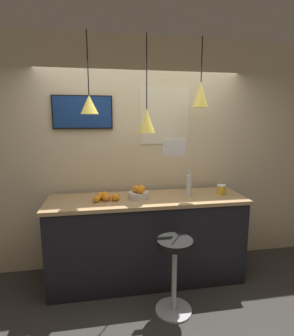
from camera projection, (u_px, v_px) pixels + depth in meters
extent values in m
plane|color=#33302D|center=(157.00, 314.00, 2.61)|extent=(14.00, 14.00, 0.00)
cube|color=beige|center=(141.00, 156.00, 3.38)|extent=(8.00, 0.06, 2.90)
cube|color=black|center=(147.00, 240.00, 3.12)|extent=(2.23, 0.62, 0.98)
cube|color=tan|center=(147.00, 199.00, 3.03)|extent=(2.27, 0.66, 0.04)
cylinder|color=#B7B7BC|center=(174.00, 310.00, 2.65)|extent=(0.37, 0.37, 0.02)
cylinder|color=#B7B7BC|center=(174.00, 278.00, 2.59)|extent=(0.05, 0.05, 0.69)
cylinder|color=black|center=(175.00, 243.00, 2.52)|extent=(0.35, 0.35, 0.06)
cylinder|color=beige|center=(138.00, 195.00, 3.00)|extent=(0.23, 0.23, 0.07)
sphere|color=orange|center=(141.00, 190.00, 2.92)|extent=(0.08, 0.08, 0.08)
sphere|color=orange|center=(135.00, 189.00, 3.00)|extent=(0.07, 0.07, 0.07)
sphere|color=orange|center=(138.00, 189.00, 2.96)|extent=(0.08, 0.08, 0.08)
sphere|color=orange|center=(142.00, 188.00, 3.04)|extent=(0.07, 0.07, 0.07)
sphere|color=orange|center=(142.00, 188.00, 3.02)|extent=(0.07, 0.07, 0.07)
sphere|color=orange|center=(105.00, 196.00, 2.94)|extent=(0.08, 0.08, 0.08)
sphere|color=orange|center=(99.00, 197.00, 2.93)|extent=(0.07, 0.07, 0.07)
sphere|color=orange|center=(106.00, 198.00, 2.89)|extent=(0.08, 0.08, 0.08)
sphere|color=orange|center=(115.00, 197.00, 2.90)|extent=(0.08, 0.08, 0.08)
sphere|color=orange|center=(104.00, 197.00, 2.93)|extent=(0.08, 0.08, 0.08)
sphere|color=orange|center=(96.00, 199.00, 2.85)|extent=(0.07, 0.07, 0.07)
sphere|color=orange|center=(97.00, 199.00, 2.87)|extent=(0.07, 0.07, 0.07)
sphere|color=orange|center=(105.00, 196.00, 2.93)|extent=(0.09, 0.09, 0.09)
sphere|color=orange|center=(101.00, 196.00, 2.96)|extent=(0.09, 0.09, 0.09)
sphere|color=orange|center=(106.00, 197.00, 2.93)|extent=(0.07, 0.07, 0.07)
sphere|color=orange|center=(107.00, 197.00, 2.94)|extent=(0.08, 0.08, 0.08)
sphere|color=orange|center=(117.00, 197.00, 2.92)|extent=(0.07, 0.07, 0.07)
sphere|color=orange|center=(105.00, 195.00, 2.98)|extent=(0.09, 0.09, 0.09)
sphere|color=orange|center=(105.00, 196.00, 2.95)|extent=(0.08, 0.08, 0.08)
cylinder|color=silver|center=(189.00, 186.00, 3.08)|extent=(0.07, 0.07, 0.25)
cylinder|color=silver|center=(189.00, 173.00, 3.05)|extent=(0.03, 0.03, 0.06)
cylinder|color=gold|center=(221.00, 190.00, 3.16)|extent=(0.10, 0.10, 0.10)
cylinder|color=white|center=(221.00, 185.00, 3.15)|extent=(0.10, 0.10, 0.01)
cylinder|color=black|center=(88.00, 63.00, 2.68)|extent=(0.01, 0.01, 0.64)
cone|color=#EAD14C|center=(89.00, 105.00, 2.76)|extent=(0.19, 0.19, 0.20)
sphere|color=#F9EFCC|center=(90.00, 112.00, 2.77)|extent=(0.04, 0.04, 0.04)
cylinder|color=black|center=(147.00, 72.00, 2.80)|extent=(0.01, 0.01, 0.78)
cone|color=#EAD14C|center=(147.00, 121.00, 2.89)|extent=(0.19, 0.19, 0.26)
sphere|color=#F9EFCC|center=(147.00, 131.00, 2.91)|extent=(0.04, 0.04, 0.04)
cylinder|color=black|center=(202.00, 59.00, 2.87)|extent=(0.01, 0.01, 0.48)
cone|color=#EAD14C|center=(201.00, 95.00, 2.94)|extent=(0.17, 0.17, 0.28)
sphere|color=#F9EFCC|center=(200.00, 106.00, 2.96)|extent=(0.04, 0.04, 0.04)
cube|color=black|center=(83.00, 112.00, 3.11)|extent=(0.70, 0.04, 0.39)
cube|color=navy|center=(83.00, 112.00, 3.10)|extent=(0.67, 0.01, 0.36)
cube|color=white|center=(174.00, 147.00, 2.71)|extent=(0.24, 0.01, 0.17)
cube|color=beige|center=(165.00, 116.00, 3.30)|extent=(0.62, 0.01, 0.70)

